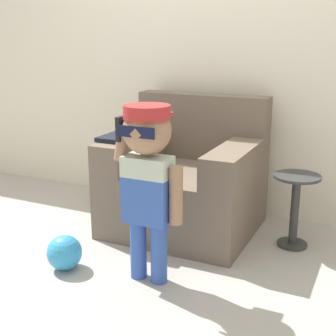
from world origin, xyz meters
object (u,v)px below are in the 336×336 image
(person_child, at_px, (148,167))
(armchair, at_px, (186,182))
(side_table, at_px, (295,204))
(toy_ball, at_px, (64,252))

(person_child, bearing_deg, armchair, 98.48)
(armchair, xyz_separation_m, person_child, (0.12, -0.78, 0.32))
(person_child, distance_m, side_table, 1.08)
(person_child, relative_size, toy_ball, 4.77)
(person_child, bearing_deg, toy_ball, -168.40)
(armchair, distance_m, side_table, 0.76)
(armchair, xyz_separation_m, toy_ball, (-0.39, -0.88, -0.23))
(armchair, height_order, side_table, armchair)
(armchair, height_order, toy_ball, armchair)
(side_table, height_order, toy_ball, side_table)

